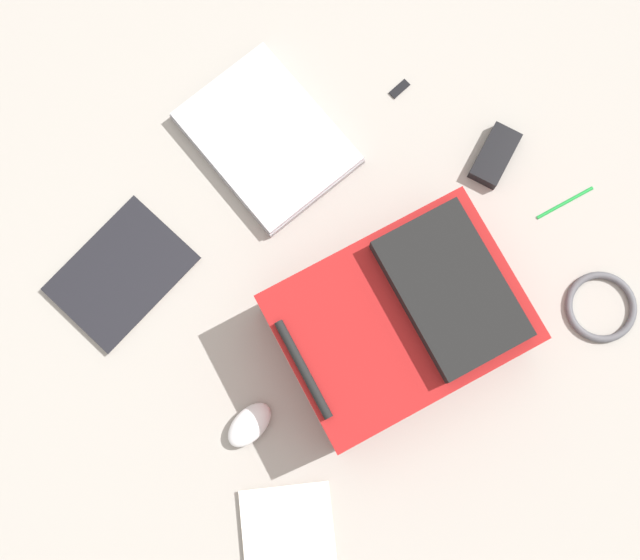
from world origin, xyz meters
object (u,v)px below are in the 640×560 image
backpack (401,320)px  laptop (267,138)px  computer_mouse (249,425)px  pen_black (565,202)px  book_blue (122,274)px  power_brick (495,156)px  cable_coil (601,307)px  usb_stick (400,88)px  book_manual (290,554)px

backpack → laptop: bearing=-12.8°
laptop → backpack: bearing=167.2°
computer_mouse → pen_black: size_ratio=0.76×
book_blue → power_brick: 0.80m
computer_mouse → cable_coil: (-0.36, -0.65, -0.01)m
power_brick → book_blue: bearing=60.9°
backpack → usb_stick: backpack is taller
book_manual → backpack: bearing=-72.7°
power_brick → laptop: bearing=38.4°
cable_coil → power_brick: power_brick is taller
book_manual → cable_coil: 0.78m
backpack → computer_mouse: size_ratio=5.04×
book_blue → book_manual: size_ratio=0.87×
book_manual → power_brick: 0.89m
backpack → power_brick: 0.41m
usb_stick → computer_mouse: bearing=109.4°
book_manual → usb_stick: size_ratio=6.64×
pen_black → usb_stick: bearing=6.5°
backpack → usb_stick: bearing=-48.7°
book_manual → cable_coil: bearing=-99.6°
backpack → cable_coil: 0.42m
backpack → pen_black: size_ratio=3.84×
book_blue → usb_stick: bearing=-102.0°
computer_mouse → pen_black: (-0.16, -0.77, -0.02)m
book_blue → computer_mouse: size_ratio=2.60×
computer_mouse → laptop: bearing=-49.3°
laptop → book_manual: 0.83m
book_blue → laptop: bearing=-92.7°
computer_mouse → power_brick: bearing=-89.0°
power_brick → backpack: bearing=102.3°
book_manual → usb_stick: (0.48, -0.84, -0.00)m
backpack → book_manual: backpack is taller
book_blue → usb_stick: book_blue is taller
cable_coil → pen_black: bearing=-31.9°
computer_mouse → cable_coil: bearing=-118.3°
usb_stick → laptop: bearing=65.3°
cable_coil → power_brick: 0.37m
book_blue → computer_mouse: (-0.40, 0.04, 0.01)m
computer_mouse → cable_coil: computer_mouse is taller
book_manual → power_brick: power_brick is taller
laptop → power_brick: size_ratio=2.89×
backpack → book_manual: 0.49m
computer_mouse → power_brick: size_ratio=0.81×
backpack → pen_black: bearing=-101.3°
backpack → book_blue: bearing=32.4°
backpack → book_blue: size_ratio=1.94×
pen_black → usb_stick: 0.42m
power_brick → usb_stick: (0.25, 0.02, -0.01)m
computer_mouse → power_brick: 0.74m
power_brick → pen_black: size_ratio=0.94×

